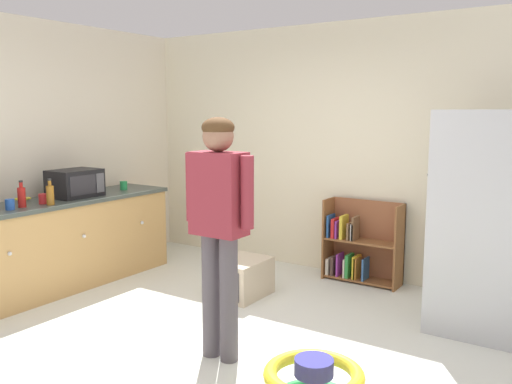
% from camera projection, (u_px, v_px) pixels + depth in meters
% --- Properties ---
extents(ground_plane, '(12.00, 12.00, 0.00)m').
position_uv_depth(ground_plane, '(218.00, 349.00, 4.06)').
color(ground_plane, silver).
rests_on(ground_plane, ground).
extents(back_wall, '(5.20, 0.06, 2.70)m').
position_uv_depth(back_wall, '(350.00, 151.00, 5.78)').
color(back_wall, '#ECE3C4').
rests_on(back_wall, ground).
extents(left_side_wall, '(0.06, 2.99, 2.70)m').
position_uv_depth(left_side_wall, '(72.00, 149.00, 5.96)').
color(left_side_wall, silver).
rests_on(left_side_wall, ground).
extents(kitchen_counter, '(0.65, 2.38, 0.90)m').
position_uv_depth(kitchen_counter, '(64.00, 243.00, 5.46)').
color(kitchen_counter, tan).
rests_on(kitchen_counter, ground).
extents(refrigerator, '(0.73, 0.68, 1.78)m').
position_uv_depth(refrigerator, '(482.00, 222.00, 4.31)').
color(refrigerator, '#B7BABF').
rests_on(refrigerator, ground).
extents(bookshelf, '(0.80, 0.28, 0.85)m').
position_uv_depth(bookshelf, '(359.00, 247.00, 5.65)').
color(bookshelf, brown).
rests_on(bookshelf, ground).
extents(standing_person, '(0.57, 0.23, 1.73)m').
position_uv_depth(standing_person, '(219.00, 215.00, 3.76)').
color(standing_person, '#524B51').
rests_on(standing_person, ground).
extents(pet_carrier, '(0.42, 0.55, 0.36)m').
position_uv_depth(pet_carrier, '(242.00, 278.00, 5.20)').
color(pet_carrier, beige).
rests_on(pet_carrier, ground).
extents(microwave, '(0.37, 0.48, 0.28)m').
position_uv_depth(microwave, '(75.00, 183.00, 5.51)').
color(microwave, black).
rests_on(microwave, kitchen_counter).
extents(banana_bunch, '(0.15, 0.16, 0.04)m').
position_uv_depth(banana_bunch, '(24.00, 199.00, 5.22)').
color(banana_bunch, yellow).
rests_on(banana_bunch, kitchen_counter).
extents(amber_bottle, '(0.07, 0.07, 0.25)m').
position_uv_depth(amber_bottle, '(50.00, 194.00, 5.03)').
color(amber_bottle, '#9E661E').
rests_on(amber_bottle, kitchen_counter).
extents(ketchup_bottle, '(0.07, 0.07, 0.25)m').
position_uv_depth(ketchup_bottle, '(22.00, 197.00, 4.91)').
color(ketchup_bottle, red).
rests_on(ketchup_bottle, kitchen_counter).
extents(blue_cup, '(0.08, 0.08, 0.09)m').
position_uv_depth(blue_cup, '(10.00, 204.00, 4.80)').
color(blue_cup, blue).
rests_on(blue_cup, kitchen_counter).
extents(green_cup, '(0.08, 0.08, 0.09)m').
position_uv_depth(green_cup, '(124.00, 186.00, 6.02)').
color(green_cup, green).
rests_on(green_cup, kitchen_counter).
extents(red_cup, '(0.08, 0.08, 0.09)m').
position_uv_depth(red_cup, '(43.00, 199.00, 5.11)').
color(red_cup, red).
rests_on(red_cup, kitchen_counter).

